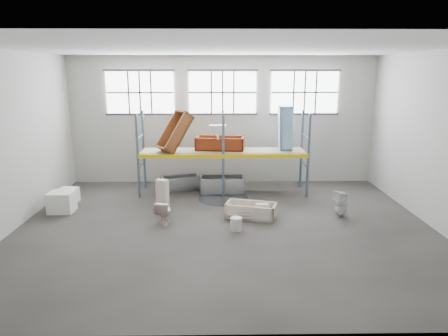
{
  "coord_description": "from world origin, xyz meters",
  "views": [
    {
      "loc": [
        -0.2,
        -11.15,
        4.41
      ],
      "look_at": [
        0.0,
        1.5,
        1.4
      ],
      "focal_mm": 32.75,
      "sensor_mm": 36.0,
      "label": 1
    }
  ],
  "objects_px": {
    "blue_tub_upright": "(285,128)",
    "bucket": "(236,224)",
    "steel_tub_left": "(180,183)",
    "carton_near": "(62,202)",
    "cistern_tall": "(163,197)",
    "toilet_beige": "(164,212)",
    "rust_tub_flat": "(220,144)",
    "steel_tub_right": "(222,185)",
    "toilet_white": "(341,204)",
    "bathtub_beige": "(251,210)"
  },
  "relations": [
    {
      "from": "toilet_white",
      "to": "steel_tub_right",
      "type": "relative_size",
      "value": 0.51
    },
    {
      "from": "cistern_tall",
      "to": "blue_tub_upright",
      "type": "bearing_deg",
      "value": 50.1
    },
    {
      "from": "bathtub_beige",
      "to": "rust_tub_flat",
      "type": "height_order",
      "value": "rust_tub_flat"
    },
    {
      "from": "blue_tub_upright",
      "to": "carton_near",
      "type": "relative_size",
      "value": 2.06
    },
    {
      "from": "steel_tub_right",
      "to": "blue_tub_upright",
      "type": "height_order",
      "value": "blue_tub_upright"
    },
    {
      "from": "blue_tub_upright",
      "to": "carton_near",
      "type": "xyz_separation_m",
      "value": [
        -7.46,
        -2.21,
        -2.07
      ]
    },
    {
      "from": "cistern_tall",
      "to": "bucket",
      "type": "xyz_separation_m",
      "value": [
        2.26,
        -1.48,
        -0.36
      ]
    },
    {
      "from": "rust_tub_flat",
      "to": "blue_tub_upright",
      "type": "bearing_deg",
      "value": -0.82
    },
    {
      "from": "steel_tub_left",
      "to": "carton_near",
      "type": "distance_m",
      "value": 4.38
    },
    {
      "from": "rust_tub_flat",
      "to": "bucket",
      "type": "bearing_deg",
      "value": -83.75
    },
    {
      "from": "bathtub_beige",
      "to": "carton_near",
      "type": "distance_m",
      "value": 6.06
    },
    {
      "from": "toilet_white",
      "to": "steel_tub_left",
      "type": "xyz_separation_m",
      "value": [
        -5.24,
        3.1,
        -0.16
      ]
    },
    {
      "from": "cistern_tall",
      "to": "bathtub_beige",
      "type": "bearing_deg",
      "value": 11.72
    },
    {
      "from": "toilet_white",
      "to": "rust_tub_flat",
      "type": "distance_m",
      "value": 4.88
    },
    {
      "from": "bathtub_beige",
      "to": "toilet_beige",
      "type": "relative_size",
      "value": 2.15
    },
    {
      "from": "cistern_tall",
      "to": "bucket",
      "type": "height_order",
      "value": "cistern_tall"
    },
    {
      "from": "bathtub_beige",
      "to": "toilet_white",
      "type": "height_order",
      "value": "toilet_white"
    },
    {
      "from": "steel_tub_right",
      "to": "blue_tub_upright",
      "type": "distance_m",
      "value": 3.11
    },
    {
      "from": "toilet_white",
      "to": "steel_tub_right",
      "type": "distance_m",
      "value": 4.52
    },
    {
      "from": "cistern_tall",
      "to": "steel_tub_left",
      "type": "xyz_separation_m",
      "value": [
        0.32,
        2.69,
        -0.29
      ]
    },
    {
      "from": "steel_tub_right",
      "to": "bucket",
      "type": "xyz_separation_m",
      "value": [
        0.36,
        -3.73,
        -0.11
      ]
    },
    {
      "from": "bucket",
      "to": "bathtub_beige",
      "type": "bearing_deg",
      "value": 64.27
    },
    {
      "from": "blue_tub_upright",
      "to": "cistern_tall",
      "type": "bearing_deg",
      "value": -150.44
    },
    {
      "from": "steel_tub_right",
      "to": "rust_tub_flat",
      "type": "height_order",
      "value": "rust_tub_flat"
    },
    {
      "from": "cistern_tall",
      "to": "blue_tub_upright",
      "type": "height_order",
      "value": "blue_tub_upright"
    },
    {
      "from": "steel_tub_right",
      "to": "rust_tub_flat",
      "type": "xyz_separation_m",
      "value": [
        -0.07,
        0.16,
        1.52
      ]
    },
    {
      "from": "blue_tub_upright",
      "to": "bucket",
      "type": "relative_size",
      "value": 4.16
    },
    {
      "from": "steel_tub_right",
      "to": "bucket",
      "type": "distance_m",
      "value": 3.75
    },
    {
      "from": "rust_tub_flat",
      "to": "blue_tub_upright",
      "type": "distance_m",
      "value": 2.44
    },
    {
      "from": "steel_tub_left",
      "to": "cistern_tall",
      "type": "bearing_deg",
      "value": -96.78
    },
    {
      "from": "cistern_tall",
      "to": "toilet_beige",
      "type": "bearing_deg",
      "value": -60.18
    },
    {
      "from": "steel_tub_left",
      "to": "carton_near",
      "type": "bearing_deg",
      "value": -144.89
    },
    {
      "from": "blue_tub_upright",
      "to": "carton_near",
      "type": "height_order",
      "value": "blue_tub_upright"
    },
    {
      "from": "steel_tub_left",
      "to": "rust_tub_flat",
      "type": "bearing_deg",
      "value": -10.28
    },
    {
      "from": "bathtub_beige",
      "to": "steel_tub_right",
      "type": "distance_m",
      "value": 2.82
    },
    {
      "from": "bathtub_beige",
      "to": "rust_tub_flat",
      "type": "xyz_separation_m",
      "value": [
        -0.93,
        2.85,
        1.59
      ]
    },
    {
      "from": "steel_tub_left",
      "to": "carton_near",
      "type": "xyz_separation_m",
      "value": [
        -3.58,
        -2.52,
        0.07
      ]
    },
    {
      "from": "bathtub_beige",
      "to": "blue_tub_upright",
      "type": "xyz_separation_m",
      "value": [
        1.44,
        2.81,
        2.17
      ]
    },
    {
      "from": "toilet_white",
      "to": "steel_tub_left",
      "type": "height_order",
      "value": "toilet_white"
    },
    {
      "from": "cistern_tall",
      "to": "carton_near",
      "type": "relative_size",
      "value": 1.44
    },
    {
      "from": "steel_tub_right",
      "to": "carton_near",
      "type": "xyz_separation_m",
      "value": [
        -5.16,
        -2.08,
        0.03
      ]
    },
    {
      "from": "bathtub_beige",
      "to": "bucket",
      "type": "relative_size",
      "value": 4.04
    },
    {
      "from": "cistern_tall",
      "to": "bucket",
      "type": "relative_size",
      "value": 2.9
    },
    {
      "from": "cistern_tall",
      "to": "blue_tub_upright",
      "type": "xyz_separation_m",
      "value": [
        4.2,
        2.38,
        1.84
      ]
    },
    {
      "from": "toilet_white",
      "to": "carton_near",
      "type": "bearing_deg",
      "value": -113.63
    },
    {
      "from": "steel_tub_left",
      "to": "blue_tub_upright",
      "type": "xyz_separation_m",
      "value": [
        3.88,
        -0.31,
        2.14
      ]
    },
    {
      "from": "steel_tub_left",
      "to": "carton_near",
      "type": "relative_size",
      "value": 1.83
    },
    {
      "from": "cistern_tall",
      "to": "toilet_white",
      "type": "relative_size",
      "value": 1.32
    },
    {
      "from": "bathtub_beige",
      "to": "steel_tub_right",
      "type": "relative_size",
      "value": 0.93
    },
    {
      "from": "steel_tub_right",
      "to": "rust_tub_flat",
      "type": "relative_size",
      "value": 0.94
    }
  ]
}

